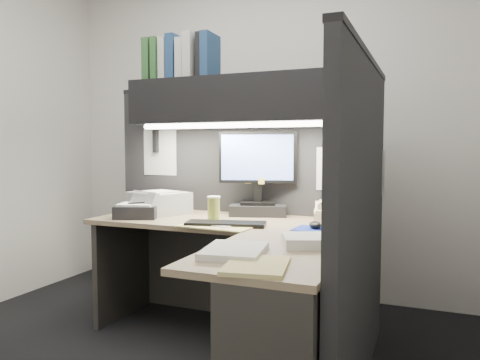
# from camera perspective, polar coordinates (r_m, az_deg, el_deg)

# --- Properties ---
(wall_back) EXTENTS (3.50, 0.04, 2.70)m
(wall_back) POSITION_cam_1_polar(r_m,az_deg,el_deg) (3.86, 2.71, 6.39)
(wall_back) COLOR white
(wall_back) RESTS_ON floor
(partition_back) EXTENTS (1.90, 0.06, 1.60)m
(partition_back) POSITION_cam_1_polar(r_m,az_deg,el_deg) (3.33, -0.12, -2.70)
(partition_back) COLOR black
(partition_back) RESTS_ON floor
(partition_right) EXTENTS (0.06, 1.50, 1.60)m
(partition_right) POSITION_cam_1_polar(r_m,az_deg,el_deg) (2.36, 14.47, -5.59)
(partition_right) COLOR black
(partition_right) RESTS_ON floor
(desk) EXTENTS (1.70, 1.53, 0.73)m
(desk) POSITION_cam_1_polar(r_m,az_deg,el_deg) (2.42, 0.15, -13.98)
(desk) COLOR #7D654F
(desk) RESTS_ON floor
(overhead_shelf) EXTENTS (1.55, 0.34, 0.30)m
(overhead_shelf) POSITION_cam_1_polar(r_m,az_deg,el_deg) (3.12, 0.24, 9.72)
(overhead_shelf) COLOR black
(overhead_shelf) RESTS_ON partition_back
(task_light_tube) EXTENTS (1.32, 0.04, 0.04)m
(task_light_tube) POSITION_cam_1_polar(r_m,az_deg,el_deg) (2.98, -0.78, 6.71)
(task_light_tube) COLOR white
(task_light_tube) RESTS_ON overhead_shelf
(monitor) EXTENTS (0.51, 0.33, 0.56)m
(monitor) POSITION_cam_1_polar(r_m,az_deg,el_deg) (3.15, 2.22, -0.28)
(monitor) COLOR black
(monitor) RESTS_ON desk
(keyboard) EXTENTS (0.49, 0.26, 0.02)m
(keyboard) POSITION_cam_1_polar(r_m,az_deg,el_deg) (2.75, -1.76, -5.35)
(keyboard) COLOR black
(keyboard) RESTS_ON desk
(mousepad) EXTENTS (0.23, 0.21, 0.00)m
(mousepad) POSITION_cam_1_polar(r_m,az_deg,el_deg) (2.66, 9.00, -5.93)
(mousepad) COLOR #1B2E98
(mousepad) RESTS_ON desk
(mouse) EXTENTS (0.10, 0.12, 0.04)m
(mouse) POSITION_cam_1_polar(r_m,az_deg,el_deg) (2.67, 9.15, -5.42)
(mouse) COLOR black
(mouse) RESTS_ON mousepad
(telephone) EXTENTS (0.26, 0.27, 0.09)m
(telephone) POSITION_cam_1_polar(r_m,az_deg,el_deg) (3.02, 11.07, -3.96)
(telephone) COLOR beige
(telephone) RESTS_ON desk
(coffee_cup) EXTENTS (0.08, 0.08, 0.14)m
(coffee_cup) POSITION_cam_1_polar(r_m,az_deg,el_deg) (2.93, -3.22, -3.58)
(coffee_cup) COLOR #B7B649
(coffee_cup) RESTS_ON desk
(printer) EXTENTS (0.46, 0.43, 0.15)m
(printer) POSITION_cam_1_polar(r_m,az_deg,el_deg) (3.31, -9.87, -2.73)
(printer) COLOR #9B9EA1
(printer) RESTS_ON desk
(notebook_stack) EXTENTS (0.33, 0.31, 0.08)m
(notebook_stack) POSITION_cam_1_polar(r_m,az_deg,el_deg) (3.14, -12.40, -3.75)
(notebook_stack) COLOR black
(notebook_stack) RESTS_ON desk
(open_folder) EXTENTS (0.46, 0.32, 0.01)m
(open_folder) POSITION_cam_1_polar(r_m,az_deg,el_deg) (2.74, -2.63, -5.56)
(open_folder) COLOR #DCCD7C
(open_folder) RESTS_ON desk
(paper_stack_a) EXTENTS (0.32, 0.30, 0.05)m
(paper_stack_a) POSITION_cam_1_polar(r_m,az_deg,el_deg) (2.21, 8.73, -7.35)
(paper_stack_a) COLOR white
(paper_stack_a) RESTS_ON desk
(paper_stack_b) EXTENTS (0.30, 0.35, 0.03)m
(paper_stack_b) POSITION_cam_1_polar(r_m,az_deg,el_deg) (2.02, -0.69, -8.67)
(paper_stack_b) COLOR white
(paper_stack_b) RESTS_ON desk
(manila_stack) EXTENTS (0.28, 0.33, 0.02)m
(manila_stack) POSITION_cam_1_polar(r_m,az_deg,el_deg) (1.81, 2.03, -10.41)
(manila_stack) COLOR #DCCD7C
(manila_stack) RESTS_ON desk
(binder_row) EXTENTS (0.51, 0.25, 0.31)m
(binder_row) POSITION_cam_1_polar(r_m,az_deg,el_deg) (3.36, -7.11, 14.42)
(binder_row) COLOR #2A542A
(binder_row) RESTS_ON overhead_shelf
(pinned_papers) EXTENTS (1.76, 1.31, 0.51)m
(pinned_papers) POSITION_cam_1_polar(r_m,az_deg,el_deg) (2.83, 4.37, 1.26)
(pinned_papers) COLOR white
(pinned_papers) RESTS_ON partition_back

